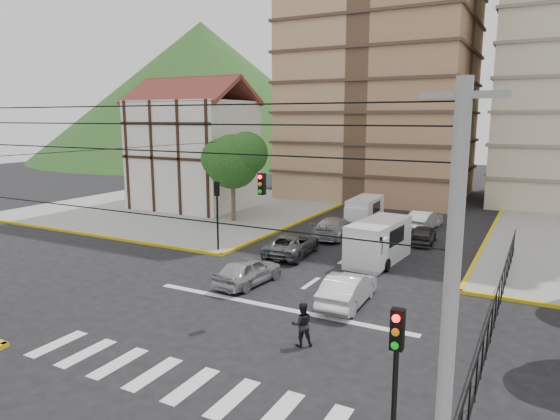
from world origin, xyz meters
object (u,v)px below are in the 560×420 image
Objects in this scene: van_right_lane at (377,243)px; car_silver_front_left at (248,271)px; traffic_light_nw at (217,204)px; pedestrian_crosswalk at (302,324)px; car_white_front_right at (348,289)px; traffic_light_se at (395,373)px; van_left_lane at (364,212)px.

van_right_lane is 8.38m from car_silver_front_left.
traffic_light_nw reaches higher than pedestrian_crosswalk.
pedestrian_crosswalk is (10.50, -9.52, -2.26)m from traffic_light_nw.
traffic_light_nw reaches higher than van_right_lane.
traffic_light_nw is at bearing -36.15° from car_silver_front_left.
car_white_front_right is (5.53, -0.27, 0.01)m from car_silver_front_left.
traffic_light_se is 0.77× the size of van_right_lane.
van_left_lane is at bearing -86.26° from car_silver_front_left.
van_left_lane is at bearing -75.84° from car_white_front_right.
pedestrian_crosswalk reaches higher than car_white_front_right.
traffic_light_se is 12.22m from car_white_front_right.
car_white_front_right is (-5.06, 10.87, -2.37)m from traffic_light_se.
traffic_light_se is 8.25m from pedestrian_crosswalk.
car_white_front_right is (0.86, -7.21, -0.47)m from van_right_lane.
traffic_light_nw is at bearing -160.50° from van_right_lane.
traffic_light_se is at bearing 112.87° from car_white_front_right.
car_silver_front_left is (-0.54, -16.83, -0.32)m from van_left_lane.
van_left_lane is at bearing 109.78° from traffic_light_se.
traffic_light_se is at bearing 139.14° from car_silver_front_left.
traffic_light_se is 15.56m from car_silver_front_left.
car_white_front_right is at bearing -78.07° from van_right_lane.
pedestrian_crosswalk is at bearing -80.96° from van_right_lane.
traffic_light_nw is 0.90× the size of van_left_lane.
van_right_lane reaches higher than van_left_lane.
pedestrian_crosswalk is at bearing -42.22° from traffic_light_nw.
van_right_lane is 12.04m from pedestrian_crosswalk.
van_right_lane is at bearing 108.15° from traffic_light_se.
van_right_lane is at bearing 14.38° from traffic_light_nw.
traffic_light_se reaches higher than van_right_lane.
pedestrian_crosswalk is (4.96, -21.90, -0.20)m from van_left_lane.
car_silver_front_left is (5.00, -4.46, -2.38)m from traffic_light_nw.
van_right_lane is (9.67, 2.48, -1.90)m from traffic_light_nw.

